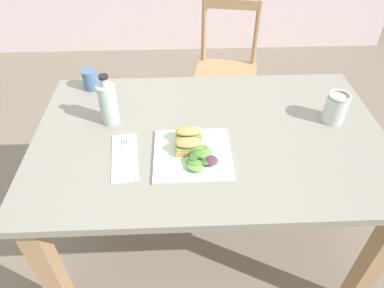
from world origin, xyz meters
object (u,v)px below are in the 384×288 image
(fork_on_napkin, at_px, (124,153))
(mason_jar_iced_tea, at_px, (335,109))
(plate_lunch, at_px, (192,154))
(bottle_cold_brew, at_px, (109,105))
(chair_wooden_far, at_px, (226,71))
(sandwich_half_back, at_px, (189,134))
(cup_extra_side, at_px, (91,79))
(sandwich_half_front, at_px, (189,146))
(dining_table, at_px, (209,156))

(fork_on_napkin, height_order, mason_jar_iced_tea, mason_jar_iced_tea)
(plate_lunch, height_order, bottle_cold_brew, bottle_cold_brew)
(plate_lunch, distance_m, mason_jar_iced_tea, 0.61)
(chair_wooden_far, height_order, sandwich_half_back, chair_wooden_far)
(cup_extra_side, bearing_deg, sandwich_half_front, -47.20)
(mason_jar_iced_tea, xyz_separation_m, cup_extra_side, (-1.02, 0.29, -0.01))
(sandwich_half_front, height_order, fork_on_napkin, sandwich_half_front)
(chair_wooden_far, xyz_separation_m, fork_on_napkin, (-0.52, -1.10, 0.30))
(plate_lunch, bearing_deg, fork_on_napkin, 175.64)
(cup_extra_side, bearing_deg, fork_on_napkin, -66.85)
(plate_lunch, relative_size, fork_on_napkin, 1.50)
(sandwich_half_front, distance_m, fork_on_napkin, 0.24)
(plate_lunch, relative_size, mason_jar_iced_tea, 2.24)
(chair_wooden_far, xyz_separation_m, cup_extra_side, (-0.71, -0.64, 0.34))
(mason_jar_iced_tea, bearing_deg, plate_lunch, -162.03)
(dining_table, bearing_deg, cup_extra_side, 145.79)
(sandwich_half_front, distance_m, cup_extra_side, 0.63)
(plate_lunch, xyz_separation_m, sandwich_half_back, (-0.01, 0.08, 0.03))
(sandwich_half_back, distance_m, cup_extra_side, 0.59)
(bottle_cold_brew, xyz_separation_m, cup_extra_side, (-0.12, 0.26, -0.03))
(sandwich_half_front, relative_size, cup_extra_side, 1.10)
(bottle_cold_brew, distance_m, cup_extra_side, 0.29)
(sandwich_half_front, height_order, mason_jar_iced_tea, mason_jar_iced_tea)
(fork_on_napkin, bearing_deg, bottle_cold_brew, 110.18)
(sandwich_half_back, relative_size, mason_jar_iced_tea, 0.81)
(bottle_cold_brew, relative_size, mason_jar_iced_tea, 1.71)
(dining_table, distance_m, cup_extra_side, 0.64)
(mason_jar_iced_tea, bearing_deg, bottle_cold_brew, 178.16)
(plate_lunch, bearing_deg, chair_wooden_far, 76.31)
(plate_lunch, bearing_deg, bottle_cold_brew, 145.90)
(dining_table, bearing_deg, bottle_cold_brew, 166.64)
(dining_table, xyz_separation_m, plate_lunch, (-0.07, -0.12, 0.12))
(dining_table, relative_size, fork_on_napkin, 7.35)
(bottle_cold_brew, bearing_deg, chair_wooden_far, 56.66)
(dining_table, relative_size, chair_wooden_far, 1.57)
(dining_table, bearing_deg, sandwich_half_back, -150.79)
(chair_wooden_far, relative_size, sandwich_half_front, 8.68)
(chair_wooden_far, relative_size, plate_lunch, 3.12)
(cup_extra_side, bearing_deg, dining_table, -34.21)
(fork_on_napkin, xyz_separation_m, mason_jar_iced_tea, (0.82, 0.17, 0.05))
(dining_table, height_order, cup_extra_side, cup_extra_side)
(bottle_cold_brew, bearing_deg, sandwich_half_back, -24.56)
(sandwich_half_back, relative_size, fork_on_napkin, 0.54)
(chair_wooden_far, bearing_deg, mason_jar_iced_tea, -71.72)
(plate_lunch, bearing_deg, sandwich_half_front, 140.37)
(sandwich_half_front, bearing_deg, chair_wooden_far, 75.55)
(plate_lunch, relative_size, bottle_cold_brew, 1.31)
(plate_lunch, relative_size, sandwich_half_back, 2.78)
(fork_on_napkin, bearing_deg, plate_lunch, -4.36)
(chair_wooden_far, distance_m, sandwich_half_back, 1.13)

